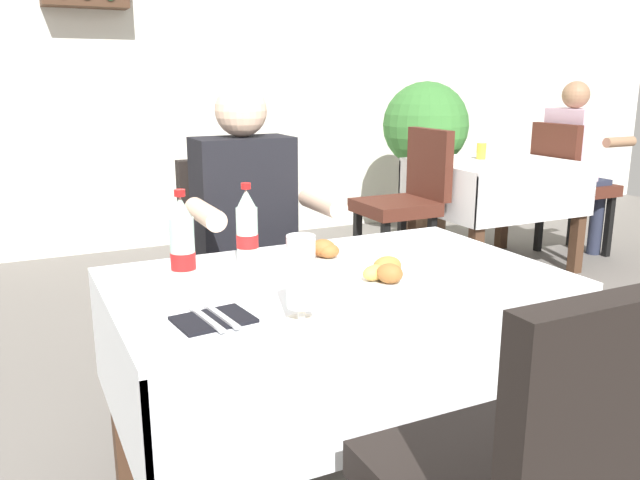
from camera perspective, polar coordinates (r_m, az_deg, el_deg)
back_wall at (r=5.09m, az=-17.73°, el=15.30°), size 11.00×0.12×2.89m
main_dining_table at (r=1.88m, az=1.35°, el=-8.15°), size 1.24×0.77×0.74m
chair_far_diner_seat at (r=2.56m, az=-6.64°, el=-2.45°), size 0.44×0.50×0.97m
seated_diner_far at (r=2.42m, az=-6.21°, el=0.41°), size 0.50×0.46×1.26m
plate_near_camera at (r=1.75m, az=5.70°, el=-3.24°), size 0.24×0.24×0.07m
plate_far_diner at (r=1.94m, az=-0.48°, el=-1.44°), size 0.22×0.22×0.07m
beer_glass_left at (r=1.45m, az=-1.68°, el=-3.20°), size 0.07×0.07×0.20m
cola_bottle_primary at (r=1.67m, az=-12.01°, el=-0.79°), size 0.06×0.06×0.27m
cola_bottle_secondary at (r=1.88m, az=-6.44°, el=0.78°), size 0.06×0.06×0.25m
napkin_cutlery_set at (r=1.51m, az=-9.38°, el=-6.88°), size 0.18×0.19×0.01m
background_dining_table at (r=4.56m, az=15.03°, el=4.52°), size 0.97×0.85×0.74m
background_chair_left at (r=4.14m, az=7.70°, el=3.88°), size 0.50×0.44×0.97m
background_chair_right at (r=5.04m, az=21.06°, el=4.88°), size 0.50×0.44×0.97m
background_patron at (r=5.05m, az=21.60°, el=6.66°), size 0.46×0.50×1.26m
background_table_tumbler at (r=4.59m, az=14.02°, el=7.61°), size 0.06×0.06×0.11m
potted_plant_corner at (r=5.14m, az=9.26°, el=8.85°), size 0.66×0.66×1.26m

